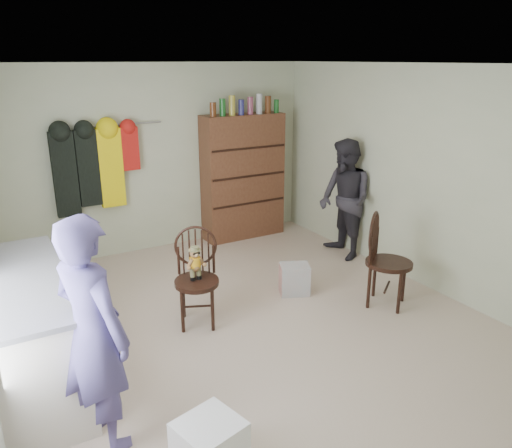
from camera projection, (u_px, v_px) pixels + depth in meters
ground_plane at (245, 322)px, 5.07m from camera, size 5.00×5.00×0.00m
room_walls at (218, 160)px, 5.00m from camera, size 5.00×5.00×5.00m
counter at (31, 331)px, 3.99m from camera, size 0.64×1.86×0.94m
plastic_tub at (210, 447)px, 3.19m from camera, size 0.46×0.45×0.37m
chair_front at (196, 271)px, 4.91m from camera, size 0.58×0.58×0.98m
chair_far at (384, 256)px, 5.28m from camera, size 0.64×0.64×1.03m
striped_bag at (294, 279)px, 5.64m from camera, size 0.40×0.36×0.34m
person_left at (93, 335)px, 3.25m from camera, size 0.62×0.72×1.66m
person_right at (345, 200)px, 6.51m from camera, size 0.70×0.84×1.58m
dresser at (243, 176)px, 7.26m from camera, size 1.20×0.39×2.08m
coat_rack at (94, 167)px, 6.23m from camera, size 1.42×0.12×1.09m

